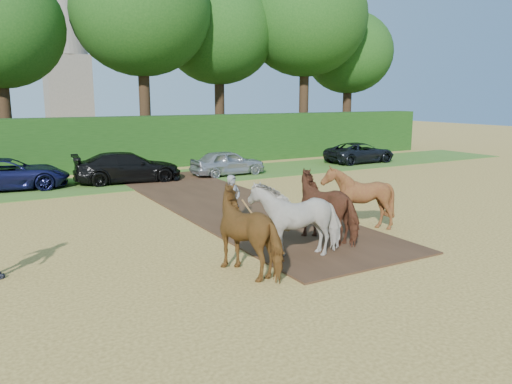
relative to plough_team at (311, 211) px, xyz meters
name	(u,v)px	position (x,y,z in m)	size (l,w,h in m)	color
ground	(295,261)	(-1.11, -0.86, -0.99)	(120.00, 120.00, 0.00)	gold
earth_strip	(225,204)	(0.39, 6.14, -0.97)	(4.50, 17.00, 0.05)	#472D1C
grass_verge	(135,181)	(-1.11, 13.14, -0.98)	(50.00, 5.00, 0.03)	#38601E
hedgerow	(111,144)	(-1.11, 17.64, 0.51)	(46.00, 1.60, 3.00)	#14380F
plough_team	(311,211)	(0.00, 0.00, 0.00)	(6.69, 5.56, 2.00)	brown
parked_cars	(144,167)	(-0.62, 13.12, -0.30)	(29.56, 3.44, 1.48)	silver
treeline	(60,11)	(-2.80, 20.83, 7.98)	(48.70, 10.60, 14.21)	#382616
church	(63,14)	(2.89, 54.14, 12.74)	(5.20, 5.20, 27.00)	slate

